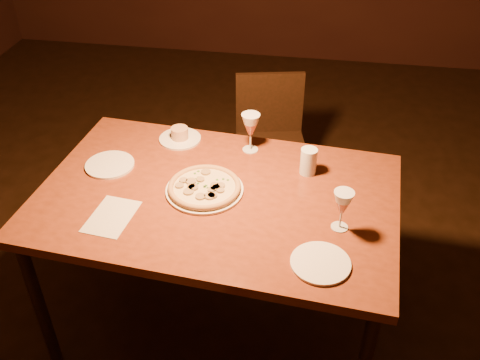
# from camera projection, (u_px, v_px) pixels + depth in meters

# --- Properties ---
(floor) EXTENTS (7.00, 7.00, 0.00)m
(floor) POSITION_uv_depth(u_px,v_px,m) (241.00, 342.00, 2.64)
(floor) COLOR black
(floor) RESTS_ON ground
(dining_table) EXTENTS (1.59, 1.09, 0.81)m
(dining_table) POSITION_uv_depth(u_px,v_px,m) (217.00, 207.00, 2.32)
(dining_table) COLOR brown
(dining_table) RESTS_ON floor
(chair_far) EXTENTS (0.49, 0.49, 0.85)m
(chair_far) POSITION_uv_depth(u_px,v_px,m) (271.00, 138.00, 3.26)
(chair_far) COLOR black
(chair_far) RESTS_ON floor
(pizza_plate) EXTENTS (0.33, 0.33, 0.04)m
(pizza_plate) POSITION_uv_depth(u_px,v_px,m) (204.00, 187.00, 2.28)
(pizza_plate) COLOR white
(pizza_plate) RESTS_ON dining_table
(ramekin_saucer) EXTENTS (0.20, 0.20, 0.07)m
(ramekin_saucer) POSITION_uv_depth(u_px,v_px,m) (180.00, 136.00, 2.61)
(ramekin_saucer) COLOR white
(ramekin_saucer) RESTS_ON dining_table
(wine_glass_far) EXTENTS (0.09, 0.09, 0.19)m
(wine_glass_far) POSITION_uv_depth(u_px,v_px,m) (251.00, 133.00, 2.49)
(wine_glass_far) COLOR #B05C49
(wine_glass_far) RESTS_ON dining_table
(wine_glass_right) EXTENTS (0.08, 0.08, 0.17)m
(wine_glass_right) POSITION_uv_depth(u_px,v_px,m) (342.00, 210.00, 2.05)
(wine_glass_right) COLOR #B05C49
(wine_glass_right) RESTS_ON dining_table
(water_tumbler) EXTENTS (0.07, 0.07, 0.12)m
(water_tumbler) POSITION_uv_depth(u_px,v_px,m) (308.00, 161.00, 2.36)
(water_tumbler) COLOR silver
(water_tumbler) RESTS_ON dining_table
(side_plate_left) EXTENTS (0.22, 0.22, 0.01)m
(side_plate_left) POSITION_uv_depth(u_px,v_px,m) (110.00, 165.00, 2.44)
(side_plate_left) COLOR white
(side_plate_left) RESTS_ON dining_table
(side_plate_near) EXTENTS (0.22, 0.22, 0.01)m
(side_plate_near) POSITION_uv_depth(u_px,v_px,m) (320.00, 263.00, 1.94)
(side_plate_near) COLOR white
(side_plate_near) RESTS_ON dining_table
(menu_card) EXTENTS (0.19, 0.26, 0.00)m
(menu_card) POSITION_uv_depth(u_px,v_px,m) (112.00, 216.00, 2.15)
(menu_card) COLOR beige
(menu_card) RESTS_ON dining_table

